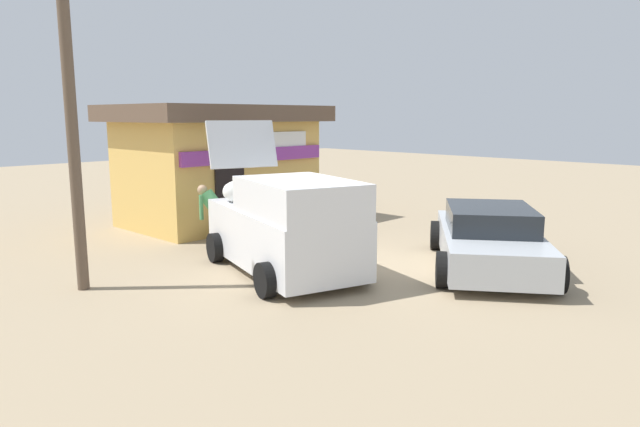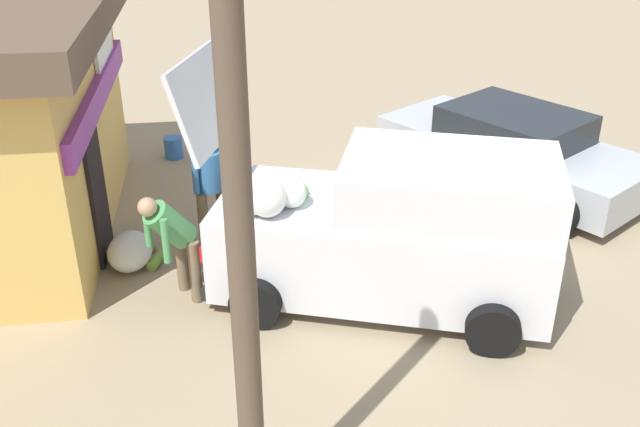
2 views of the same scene
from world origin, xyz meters
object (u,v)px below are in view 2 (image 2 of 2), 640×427
vendor_standing (210,182)px  delivery_van (394,229)px  paint_bucket (173,148)px  unloaded_banana_pile (130,251)px  customer_bending (173,236)px  parked_sedan (512,149)px

vendor_standing → delivery_van: bearing=-126.7°
paint_bucket → unloaded_banana_pile: bearing=175.6°
delivery_van → paint_bucket: 5.74m
vendor_standing → customer_bending: size_ratio=1.06×
parked_sedan → paint_bucket: (1.67, 5.65, -0.41)m
parked_sedan → unloaded_banana_pile: parked_sedan is taller
delivery_van → unloaded_banana_pile: delivery_van is taller
vendor_standing → paint_bucket: (3.13, 0.80, -0.72)m
parked_sedan → vendor_standing: vendor_standing is taller
delivery_van → unloaded_banana_pile: bearing=72.6°
vendor_standing → customer_bending: (-1.47, 0.40, -0.01)m
delivery_van → parked_sedan: (3.13, -2.61, -0.34)m
vendor_standing → unloaded_banana_pile: vendor_standing is taller
customer_bending → unloaded_banana_pile: (0.85, 0.68, -0.66)m
unloaded_banana_pile → paint_bucket: (3.76, -0.29, -0.04)m
delivery_van → vendor_standing: size_ratio=2.93×
unloaded_banana_pile → delivery_van: bearing=-107.4°
unloaded_banana_pile → paint_bucket: size_ratio=2.28×
delivery_van → parked_sedan: 4.09m
customer_bending → unloaded_banana_pile: bearing=38.8°
customer_bending → parked_sedan: bearing=-60.9°
delivery_van → customer_bending: delivery_van is taller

